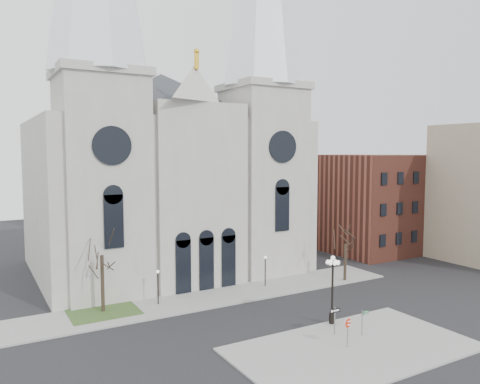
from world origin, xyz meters
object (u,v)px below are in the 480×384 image
globe_lamp (333,281)px  street_name_sign (363,320)px  stop_sign (348,326)px  one_way_sign (335,316)px

globe_lamp → street_name_sign: 3.98m
stop_sign → street_name_sign: 2.90m
street_name_sign → globe_lamp: bearing=100.4°
globe_lamp → one_way_sign: bearing=-126.2°
stop_sign → street_name_sign: size_ratio=1.12×
stop_sign → globe_lamp: globe_lamp is taller
globe_lamp → one_way_sign: 3.21m
globe_lamp → street_name_sign: bearing=-82.6°
one_way_sign → stop_sign: bearing=-106.6°
stop_sign → one_way_sign: bearing=81.4°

